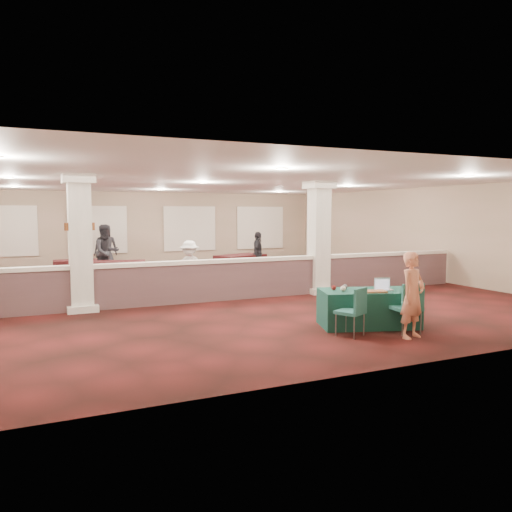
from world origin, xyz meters
name	(u,v)px	position (x,y,z in m)	size (l,w,h in m)	color
ground	(203,292)	(0.00, 0.00, 0.00)	(16.00, 16.00, 0.00)	#441211
wall_back	(145,229)	(0.00, 8.00, 1.60)	(16.00, 0.04, 3.20)	gray
wall_front	(377,263)	(0.00, -8.00, 1.60)	(16.00, 0.04, 3.20)	gray
wall_right	(417,233)	(8.00, 0.00, 1.60)	(0.04, 16.00, 3.20)	gray
ceiling	(202,182)	(0.00, 0.00, 3.20)	(16.00, 16.00, 0.02)	silver
partition_wall	(221,279)	(0.00, -1.50, 0.57)	(15.60, 0.28, 1.10)	#54393C
column_left	(80,242)	(-3.50, -1.50, 1.64)	(0.72, 0.72, 3.20)	beige
column_right	(319,237)	(3.00, -1.50, 1.64)	(0.72, 0.72, 3.20)	beige
sconce_left	(67,227)	(-3.78, -1.50, 2.00)	(0.12, 0.12, 0.18)	brown
sconce_right	(92,226)	(-3.22, -1.50, 2.00)	(0.12, 0.12, 0.18)	brown
near_table	(368,308)	(1.71, -5.57, 0.37)	(1.94, 0.97, 0.75)	#113E30
conf_chair_main	(409,304)	(2.00, -6.42, 0.58)	(0.55, 0.55, 0.99)	#1F575C
conf_chair_side	(354,308)	(0.94, -6.16, 0.55)	(0.62, 0.62, 0.93)	#1F575C
woman	(413,295)	(1.86, -6.69, 0.80)	(0.58, 0.39, 1.61)	tan
far_table_front_center	(128,279)	(-2.00, 0.92, 0.39)	(1.91, 0.96, 0.78)	black
far_table_front_right	(294,274)	(3.17, 0.30, 0.34)	(1.69, 0.85, 0.69)	black
far_table_back_left	(77,269)	(-3.09, 4.89, 0.32)	(1.59, 0.80, 0.65)	black
far_table_back_center	(119,272)	(-1.91, 3.20, 0.35)	(1.74, 0.87, 0.71)	black
far_table_back_right	(240,265)	(2.50, 3.20, 0.38)	(1.89, 0.94, 0.77)	black
attendee_a	(106,252)	(-2.20, 4.00, 0.96)	(0.92, 0.51, 1.91)	black
attendee_b	(190,267)	(-0.41, 0.00, 0.76)	(0.97, 0.45, 1.52)	silver
attendee_c	(258,253)	(3.13, 3.02, 0.81)	(0.95, 0.45, 1.61)	black
attendee_d	(106,247)	(-1.82, 7.00, 0.93)	(0.91, 0.49, 1.85)	black
laptop_base	(384,290)	(1.98, -5.71, 0.76)	(0.34, 0.24, 0.02)	silver
laptop_screen	(382,283)	(2.02, -5.60, 0.88)	(0.34, 0.01, 0.22)	silver
screen_glow	(382,284)	(2.02, -5.61, 0.86)	(0.31, 0.00, 0.19)	silver
knitting	(375,291)	(1.68, -5.83, 0.76)	(0.41, 0.31, 0.03)	orange
yarn_cream	(343,289)	(1.14, -5.49, 0.80)	(0.11, 0.11, 0.11)	beige
yarn_red	(334,288)	(1.04, -5.29, 0.80)	(0.10, 0.10, 0.10)	#5B1312
yarn_grey	(345,287)	(1.31, -5.31, 0.80)	(0.11, 0.11, 0.11)	#535358
scissors	(406,291)	(2.25, -6.05, 0.75)	(0.12, 0.03, 0.01)	red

